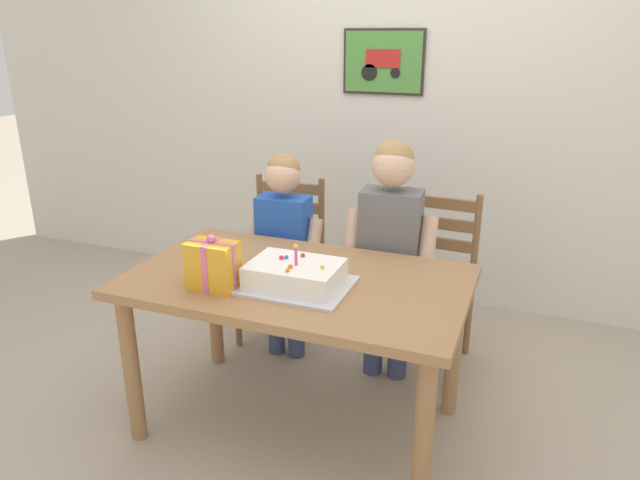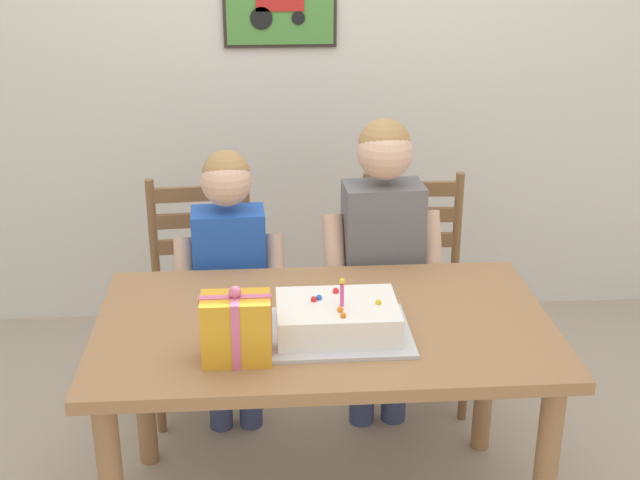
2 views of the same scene
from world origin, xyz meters
name	(u,v)px [view 2 (image 2 of 2)]	position (x,y,z in m)	size (l,w,h in m)	color
back_wall	(298,53)	(0.00, 1.61, 1.30)	(6.40, 0.11, 2.60)	silver
dining_table	(324,349)	(0.00, 0.00, 0.63)	(1.41, 0.84, 0.73)	#9E7047
birthday_cake	(337,320)	(0.03, -0.09, 0.78)	(0.44, 0.34, 0.19)	silver
gift_box_red_large	(236,328)	(-0.26, -0.22, 0.83)	(0.20, 0.13, 0.23)	gold
chair_left	(204,295)	(-0.43, 0.78, 0.47)	(0.45, 0.45, 0.92)	brown
chair_right	(413,289)	(0.43, 0.78, 0.47)	(0.45, 0.45, 0.92)	brown
child_older	(382,247)	(0.26, 0.55, 0.75)	(0.45, 0.26, 1.24)	#38426B
child_younger	(230,267)	(-0.31, 0.55, 0.69)	(0.41, 0.24, 1.13)	#38426B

